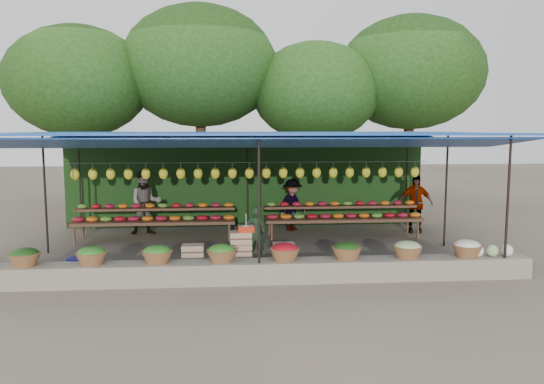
{
  "coord_description": "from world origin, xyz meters",
  "views": [
    {
      "loc": [
        -0.57,
        -12.58,
        2.9
      ],
      "look_at": [
        0.5,
        0.2,
        1.37
      ],
      "focal_mm": 35.0,
      "sensor_mm": 36.0,
      "label": 1
    }
  ],
  "objects": [
    {
      "name": "netting_backdrop",
      "position": [
        0.0,
        3.15,
        1.25
      ],
      "size": [
        10.6,
        0.06,
        2.5
      ],
      "primitive_type": "cube",
      "color": "#1F4318",
      "rests_on": "ground"
    },
    {
      "name": "stall_canopy",
      "position": [
        0.0,
        0.08,
        2.67
      ],
      "size": [
        10.8,
        6.6,
        2.82
      ],
      "color": "black",
      "rests_on": "ground"
    },
    {
      "name": "fruit_table_right",
      "position": [
        2.51,
        1.35,
        0.61
      ],
      "size": [
        4.21,
        0.95,
        0.93
      ],
      "color": "#452D1B",
      "rests_on": "ground"
    },
    {
      "name": "customer_right",
      "position": [
        4.67,
        1.77,
        0.82
      ],
      "size": [
        1.03,
        0.62,
        1.64
      ],
      "primitive_type": "imported",
      "rotation": [
        0.0,
        0.0,
        -0.25
      ],
      "color": "slate",
      "rests_on": "ground"
    },
    {
      "name": "produce_baskets",
      "position": [
        -0.1,
        -2.75,
        0.56
      ],
      "size": [
        8.98,
        0.58,
        0.34
      ],
      "color": "brown",
      "rests_on": "stone_curb"
    },
    {
      "name": "customer_mid",
      "position": [
        1.26,
        2.3,
        0.74
      ],
      "size": [
        1.1,
        1.02,
        1.48
      ],
      "primitive_type": "imported",
      "rotation": [
        0.0,
        0.0,
        0.65
      ],
      "color": "slate",
      "rests_on": "ground"
    },
    {
      "name": "tree_row",
      "position": [
        0.5,
        6.09,
        4.7
      ],
      "size": [
        16.51,
        5.5,
        7.12
      ],
      "color": "#3E2716",
      "rests_on": "ground"
    },
    {
      "name": "ground",
      "position": [
        0.0,
        0.0,
        0.0
      ],
      "size": [
        60.0,
        60.0,
        0.0
      ],
      "primitive_type": "plane",
      "color": "brown",
      "rests_on": "ground"
    },
    {
      "name": "stone_curb",
      "position": [
        0.0,
        -2.75,
        0.2
      ],
      "size": [
        10.6,
        0.55,
        0.4
      ],
      "primitive_type": "cube",
      "color": "slate",
      "rests_on": "ground"
    },
    {
      "name": "vendor_seated",
      "position": [
        0.04,
        -1.01,
        0.6
      ],
      "size": [
        0.49,
        0.37,
        1.19
      ],
      "primitive_type": "imported",
      "rotation": [
        0.0,
        0.0,
        2.92
      ],
      "color": "#17341B",
      "rests_on": "ground"
    },
    {
      "name": "crate_counter",
      "position": [
        -0.34,
        -1.71,
        0.31
      ],
      "size": [
        2.35,
        0.34,
        0.77
      ],
      "color": "#A57E5E",
      "rests_on": "ground"
    },
    {
      "name": "fruit_table_left",
      "position": [
        -2.49,
        1.35,
        0.61
      ],
      "size": [
        4.21,
        0.95,
        0.93
      ],
      "color": "#452D1B",
      "rests_on": "ground"
    },
    {
      "name": "weighing_scale",
      "position": [
        -0.2,
        -1.71,
        0.86
      ],
      "size": [
        0.35,
        0.35,
        0.38
      ],
      "color": "red",
      "rests_on": "crate_counter"
    },
    {
      "name": "blue_crate_front",
      "position": [
        -3.56,
        -1.74,
        0.15
      ],
      "size": [
        0.57,
        0.48,
        0.29
      ],
      "primitive_type": "cube",
      "rotation": [
        0.0,
        0.0,
        -0.31
      ],
      "color": "navy",
      "rests_on": "ground"
    },
    {
      "name": "customer_left",
      "position": [
        -2.83,
        2.09,
        0.87
      ],
      "size": [
        0.96,
        0.81,
        1.75
      ],
      "primitive_type": "imported",
      "rotation": [
        0.0,
        0.0,
        0.19
      ],
      "color": "slate",
      "rests_on": "ground"
    }
  ]
}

